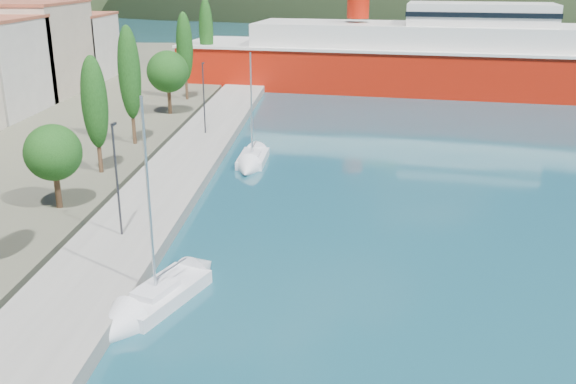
{
  "coord_description": "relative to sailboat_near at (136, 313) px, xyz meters",
  "views": [
    {
      "loc": [
        2.35,
        -16.96,
        14.26
      ],
      "look_at": [
        0.0,
        14.0,
        3.5
      ],
      "focal_mm": 40.0,
      "sensor_mm": 36.0,
      "label": 1
    }
  ],
  "objects": [
    {
      "name": "lamp_posts",
      "position": [
        -2.99,
        7.05,
        3.8
      ],
      "size": [
        0.15,
        47.13,
        6.06
      ],
      "color": "#2D2D33",
      "rests_on": "quay"
    },
    {
      "name": "tree_row",
      "position": [
        -8.15,
        26.96,
        5.29
      ],
      "size": [
        4.08,
        63.69,
        10.26
      ],
      "color": "#47301E",
      "rests_on": "land_strip"
    },
    {
      "name": "quay",
      "position": [
        -2.99,
        19.18,
        0.12
      ],
      "size": [
        5.0,
        88.0,
        0.8
      ],
      "primitive_type": "cube",
      "color": "gray",
      "rests_on": "ground"
    },
    {
      "name": "ground",
      "position": [
        6.01,
        113.18,
        -0.28
      ],
      "size": [
        1400.0,
        1400.0,
        0.0
      ],
      "primitive_type": "plane",
      "color": "#184958"
    },
    {
      "name": "sailboat_mid",
      "position": [
        1.93,
        22.58,
        -0.01
      ],
      "size": [
        2.17,
        6.4,
        9.34
      ],
      "color": "silver",
      "rests_on": "ground"
    },
    {
      "name": "ferry",
      "position": [
        19.36,
        57.76,
        3.42
      ],
      "size": [
        62.47,
        22.32,
        12.16
      ],
      "color": "#AA1708",
      "rests_on": "ground"
    },
    {
      "name": "sailboat_near",
      "position": [
        0.0,
        0.0,
        0.0
      ],
      "size": [
        4.65,
        7.47,
        10.32
      ],
      "color": "silver",
      "rests_on": "ground"
    }
  ]
}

